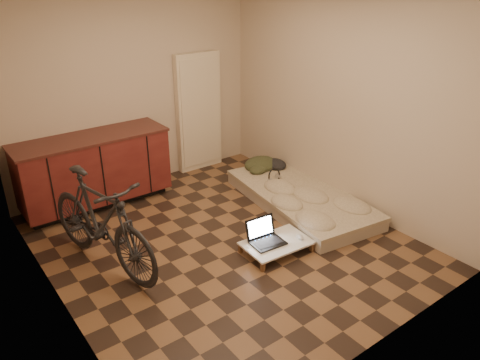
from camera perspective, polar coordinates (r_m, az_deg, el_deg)
room_shell at (r=4.66m, az=-2.36°, el=6.14°), size 3.50×4.00×2.60m
cabinets at (r=6.08m, az=-17.35°, el=1.16°), size 1.84×0.62×0.91m
appliance_panel at (r=6.84m, az=-5.06°, el=8.21°), size 0.70×0.10×1.70m
bicycle at (r=4.75m, az=-16.67°, el=-4.38°), size 0.86×1.78×1.11m
futon at (r=5.99m, az=7.38°, el=-2.19°), size 1.28×2.21×0.18m
clothing_pile at (r=6.60m, az=3.04°, el=2.42°), size 0.57×0.49×0.21m
headphones at (r=6.18m, az=4.20°, el=0.56°), size 0.27×0.25×0.16m
lap_desk at (r=5.01m, az=4.49°, el=-7.70°), size 0.74×0.50×0.12m
laptop at (r=4.98m, az=3.08°, el=-6.99°), size 0.37×0.34×0.24m
mouse at (r=5.08m, az=7.36°, el=-6.89°), size 0.08×0.12×0.04m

